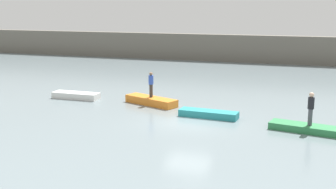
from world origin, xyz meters
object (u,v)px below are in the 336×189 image
Objects in this scene: rowboat_orange at (151,101)px; person_dark_shirt at (311,107)px; rowboat_teal at (208,114)px; rowboat_green at (309,129)px; person_blue_shirt at (151,83)px; rowboat_white at (76,96)px.

rowboat_orange is 10.51m from person_dark_shirt.
rowboat_orange is 1.11× the size of rowboat_teal.
rowboat_green is 2.33× the size of person_dark_shirt.
person_blue_shirt reaches higher than person_dark_shirt.
person_blue_shirt is (-4.33, 2.03, 1.20)m from rowboat_teal.
rowboat_white reaches higher than rowboat_green.
rowboat_green is at bearing -18.34° from person_blue_shirt.
person_dark_shirt is (15.50, -3.31, 1.10)m from rowboat_white.
person_blue_shirt is 0.96× the size of person_dark_shirt.
rowboat_teal is 5.73m from rowboat_green.
rowboat_teal is at bearing 167.32° from person_dark_shirt.
person_blue_shirt is at bearing 158.21° from rowboat_teal.
person_dark_shirt is at bearing 3.55° from rowboat_orange.
rowboat_green is at bearing -11.83° from rowboat_white.
rowboat_orange is 0.94× the size of rowboat_green.
rowboat_white is 1.93× the size of person_dark_shirt.
person_dark_shirt is at bearing -167.85° from rowboat_green.
rowboat_white is 0.88× the size of rowboat_orange.
rowboat_green is 2.42× the size of person_blue_shirt.
rowboat_orange is at bearing 161.66° from person_dark_shirt.
rowboat_orange is 1.16m from person_blue_shirt.
rowboat_teal is 2.06× the size of person_blue_shirt.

